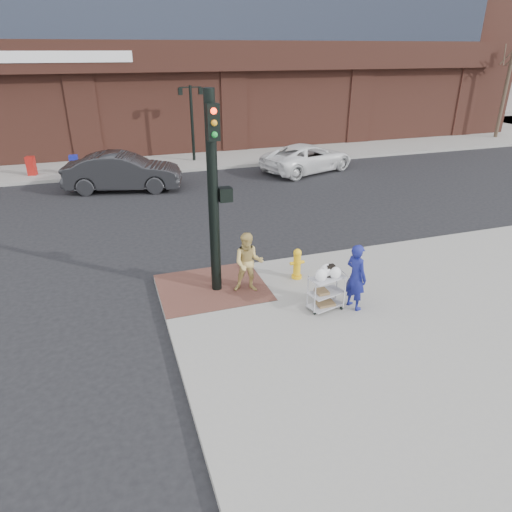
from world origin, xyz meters
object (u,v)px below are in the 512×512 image
object	(u,v)px
minivan_white	(308,158)
fire_hydrant	(297,263)
lamp_post	(192,115)
utility_cart	(326,290)
woman_blue	(356,277)
sedan_dark	(123,172)
pedestrian_tan	(248,263)
traffic_signal_pole	(214,190)

from	to	relation	value
minivan_white	fire_hydrant	distance (m)	12.71
lamp_post	utility_cart	distance (m)	17.14
woman_blue	fire_hydrant	world-z (taller)	woman_blue
lamp_post	sedan_dark	xyz separation A→B (m)	(-4.13, -4.39, -1.77)
woman_blue	utility_cart	size ratio (longest dim) A/B	1.44
lamp_post	woman_blue	xyz separation A→B (m)	(0.44, -17.18, -1.64)
pedestrian_tan	utility_cart	bearing A→B (deg)	-26.97
traffic_signal_pole	pedestrian_tan	distance (m)	2.05
lamp_post	fire_hydrant	world-z (taller)	lamp_post
minivan_white	utility_cart	world-z (taller)	minivan_white
sedan_dark	fire_hydrant	xyz separation A→B (m)	(3.87, -10.90, -0.25)
traffic_signal_pole	fire_hydrant	size ratio (longest dim) A/B	5.78
minivan_white	woman_blue	bearing A→B (deg)	140.94
woman_blue	pedestrian_tan	distance (m)	2.71
woman_blue	lamp_post	bearing A→B (deg)	-13.84
lamp_post	utility_cart	bearing A→B (deg)	-90.84
woman_blue	sedan_dark	world-z (taller)	woman_blue
minivan_white	fire_hydrant	world-z (taller)	minivan_white
utility_cart	fire_hydrant	bearing A→B (deg)	90.18
woman_blue	minivan_white	xyz separation A→B (m)	(4.84, 13.33, -0.27)
woman_blue	sedan_dark	bearing A→B (deg)	4.33
minivan_white	traffic_signal_pole	bearing A→B (deg)	126.62
lamp_post	fire_hydrant	xyz separation A→B (m)	(-0.26, -15.29, -2.03)
lamp_post	traffic_signal_pole	size ratio (longest dim) A/B	0.80
utility_cart	sedan_dark	bearing A→B (deg)	107.05
lamp_post	fire_hydrant	size ratio (longest dim) A/B	4.62
lamp_post	minivan_white	size ratio (longest dim) A/B	0.78
traffic_signal_pole	woman_blue	bearing A→B (deg)	-33.76
minivan_white	lamp_post	bearing A→B (deg)	34.81
lamp_post	woman_blue	bearing A→B (deg)	-88.54
traffic_signal_pole	sedan_dark	world-z (taller)	traffic_signal_pole
lamp_post	traffic_signal_pole	xyz separation A→B (m)	(-2.48, -15.23, 0.21)
sedan_dark	fire_hydrant	size ratio (longest dim) A/B	5.93
lamp_post	sedan_dark	distance (m)	6.28
minivan_white	fire_hydrant	xyz separation A→B (m)	(-5.53, -11.45, -0.12)
fire_hydrant	pedestrian_tan	bearing A→B (deg)	-169.82
woman_blue	sedan_dark	xyz separation A→B (m)	(-4.57, 12.79, -0.13)
lamp_post	pedestrian_tan	bearing A→B (deg)	-96.35
traffic_signal_pole	woman_blue	xyz separation A→B (m)	(2.92, -1.95, -1.85)
pedestrian_tan	sedan_dark	distance (m)	11.42
traffic_signal_pole	pedestrian_tan	world-z (taller)	traffic_signal_pole
pedestrian_tan	traffic_signal_pole	bearing A→B (deg)	173.95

